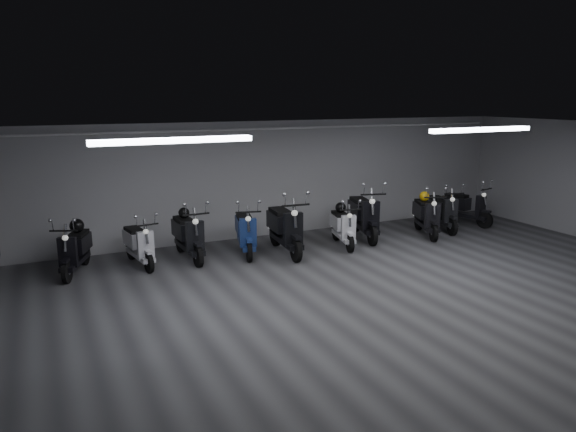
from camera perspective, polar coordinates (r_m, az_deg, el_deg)
name	(u,v)px	position (r m, az deg, el deg)	size (l,w,h in m)	color
floor	(376,306)	(9.10, 9.33, -9.39)	(14.00, 10.00, 0.01)	#39393C
ceiling	(383,134)	(8.47, 10.01, 8.54)	(14.00, 10.00, 0.01)	gray
back_wall	(260,180)	(13.02, -2.99, 3.87)	(14.00, 0.01, 2.80)	#9B9B9D
fluor_strip_left	(174,140)	(8.15, -12.05, 7.84)	(2.40, 0.18, 0.08)	white
fluor_strip_right	(481,130)	(11.17, 19.81, 8.61)	(2.40, 0.18, 0.08)	white
conduit	(261,129)	(12.81, -2.91, 9.22)	(0.05, 0.05, 13.60)	white
scooter_1	(74,243)	(11.14, -21.71, -2.67)	(0.55, 1.65, 1.23)	black
scooter_2	(139,238)	(11.23, -15.57, -2.22)	(0.53, 1.59, 1.19)	silver
scooter_3	(188,228)	(11.42, -10.56, -1.28)	(0.61, 1.82, 1.35)	black
scooter_4	(245,225)	(11.66, -4.53, -0.92)	(0.59, 1.76, 1.31)	navy
scooter_5	(285,220)	(11.64, -0.31, -0.45)	(0.67, 2.00, 1.49)	black
scooter_6	(343,221)	(12.31, 5.87, -0.51)	(0.53, 1.60, 1.19)	white
scooter_7	(364,208)	(13.02, 8.05, 0.82)	(0.66, 1.99, 1.48)	black
scooter_8	(427,209)	(13.61, 14.51, 0.69)	(0.59, 1.77, 1.32)	black
scooter_9	(443,205)	(14.28, 16.08, 1.12)	(0.58, 1.75, 1.30)	black
scooter_10	(466,201)	(15.08, 18.35, 1.51)	(0.57, 1.71, 1.28)	black
helmet_0	(341,208)	(12.46, 5.60, 0.90)	(0.25, 0.25, 0.25)	black
helmet_1	(184,213)	(11.60, -10.98, 0.33)	(0.24, 0.24, 0.24)	black
helmet_2	(424,196)	(13.79, 14.26, 2.04)	(0.25, 0.25, 0.25)	#F5B40E
helmet_3	(77,226)	(11.28, -21.49, -0.96)	(0.28, 0.28, 0.28)	black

